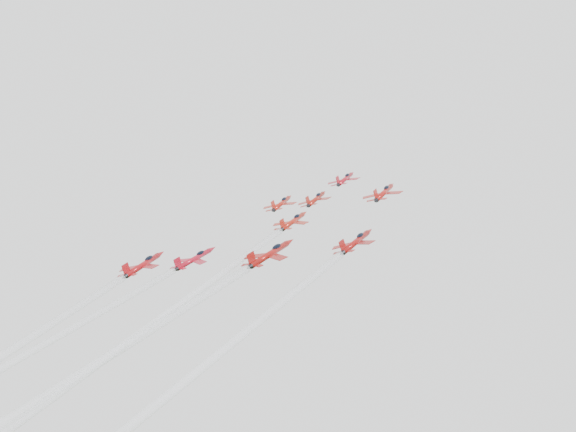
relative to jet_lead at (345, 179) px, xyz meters
The scene contains 8 objects.
jet_lead is the anchor object (origin of this frame).
jet_row2_left 19.99m from the jet_lead, 122.75° to the right, with size 9.41×12.34×6.86m.
jet_row2_center 16.52m from the jet_lead, 90.63° to the right, with size 9.12×11.96×6.65m.
jet_row2_right 24.99m from the jet_lead, 39.53° to the right, with size 9.93×13.02×7.24m.
jet_center 76.74m from the jet_lead, 87.84° to the right, with size 9.07×88.55×44.76m.
jet_rear_left 97.53m from the jet_lead, 96.91° to the right, with size 9.11×88.89×44.93m.
jet_rear_right 103.36m from the jet_lead, 84.71° to the right, with size 10.51×102.62×51.87m.
jet_rear_farright 95.90m from the jet_lead, 72.84° to the right, with size 9.15×89.30×45.14m.
Camera 1 is at (80.12, -118.20, 144.63)m, focal length 40.00 mm.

